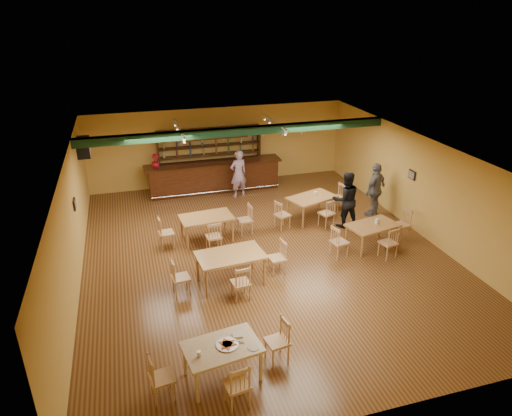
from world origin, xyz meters
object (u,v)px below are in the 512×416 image
object	(u,v)px
patron_bar	(238,174)
patron_right_a	(346,199)
dining_table_b	(311,208)
dining_table_d	(371,236)
dining_table_c	(231,269)
near_table	(223,362)
dining_table_a	(207,228)
bar_counter	(214,177)

from	to	relation	value
patron_bar	patron_right_a	bearing A→B (deg)	114.60
patron_right_a	dining_table_b	bearing A→B (deg)	-40.75
dining_table_d	patron_right_a	size ratio (longest dim) A/B	0.79
dining_table_c	near_table	distance (m)	3.28
dining_table_c	near_table	world-z (taller)	dining_table_c
near_table	patron_bar	xyz separation A→B (m)	(2.54, 8.75, 0.51)
dining_table_c	patron_bar	distance (m)	5.86
near_table	patron_right_a	xyz separation A→B (m)	(5.18, 5.38, 0.54)
near_table	patron_bar	bearing A→B (deg)	65.40
near_table	dining_table_a	bearing A→B (deg)	73.87
bar_counter	patron_bar	world-z (taller)	patron_bar
dining_table_a	dining_table_c	bearing A→B (deg)	-91.57
near_table	dining_table_d	bearing A→B (deg)	27.66
dining_table_c	patron_right_a	bearing A→B (deg)	22.33
patron_right_a	near_table	bearing A→B (deg)	50.38
bar_counter	dining_table_c	world-z (taller)	bar_counter
dining_table_a	patron_bar	size ratio (longest dim) A/B	0.87
dining_table_b	dining_table_a	bearing A→B (deg)	169.25
dining_table_b	dining_table_d	size ratio (longest dim) A/B	1.07
near_table	dining_table_b	bearing A→B (deg)	46.28
patron_right_a	dining_table_c	bearing A→B (deg)	31.87
patron_bar	patron_right_a	size ratio (longest dim) A/B	0.97
dining_table_d	patron_bar	size ratio (longest dim) A/B	0.82
bar_counter	patron_right_a	bearing A→B (deg)	-51.02
dining_table_d	patron_right_a	bearing A→B (deg)	82.92
dining_table_a	near_table	distance (m)	5.71
dining_table_c	patron_bar	world-z (taller)	patron_bar
dining_table_a	patron_right_a	distance (m)	4.45
dining_table_a	near_table	world-z (taller)	dining_table_a
dining_table_b	near_table	bearing A→B (deg)	-144.36
dining_table_a	patron_bar	xyz separation A→B (m)	(1.77, 3.10, 0.50)
dining_table_b	patron_bar	world-z (taller)	patron_bar
dining_table_b	dining_table_d	distance (m)	2.50
patron_right_a	dining_table_d	bearing A→B (deg)	99.05
dining_table_c	patron_right_a	world-z (taller)	patron_right_a
dining_table_c	near_table	xyz separation A→B (m)	(-0.91, -3.15, -0.04)
patron_right_a	dining_table_a	bearing A→B (deg)	0.73
dining_table_b	patron_right_a	distance (m)	1.25
patron_right_a	patron_bar	bearing A→B (deg)	-47.69
dining_table_a	dining_table_b	xyz separation A→B (m)	(3.61, 0.53, 0.00)
patron_bar	bar_counter	bearing A→B (deg)	-60.97
bar_counter	dining_table_a	world-z (taller)	bar_counter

